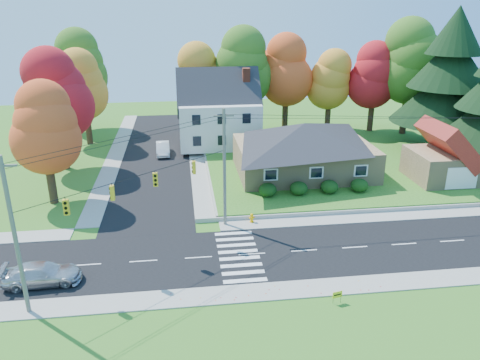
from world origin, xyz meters
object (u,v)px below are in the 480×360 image
at_px(silver_sedan, 42,274).
at_px(white_car, 163,148).
at_px(fire_hydrant, 252,218).
at_px(ranch_house, 304,147).

bearing_deg(silver_sedan, white_car, -17.38).
relative_size(silver_sedan, fire_hydrant, 5.87).
bearing_deg(fire_hydrant, silver_sedan, -154.07).
relative_size(silver_sedan, white_car, 1.11).
distance_m(silver_sedan, white_car, 28.92).
bearing_deg(ranch_house, fire_hydrant, -123.98).
bearing_deg(ranch_house, silver_sedan, -141.12).
distance_m(silver_sedan, fire_hydrant, 16.95).
distance_m(ranch_house, white_car, 18.29).
height_order(silver_sedan, white_car, white_car).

